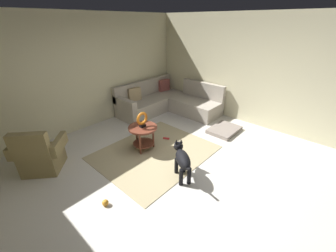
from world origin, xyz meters
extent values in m
cube|color=silver|center=(0.00, 0.00, -0.05)|extent=(6.00, 6.00, 0.10)
cube|color=beige|center=(0.00, 2.94, 1.35)|extent=(6.00, 0.12, 2.70)
cube|color=beige|center=(2.94, 0.00, 1.35)|extent=(0.12, 6.00, 2.70)
cube|color=tan|center=(0.15, 0.70, 0.01)|extent=(2.30, 1.90, 0.01)
cube|color=#B2A899|center=(1.73, 2.41, 0.21)|extent=(2.20, 0.85, 0.42)
cube|color=#B2A899|center=(1.73, 2.76, 0.65)|extent=(2.20, 0.14, 0.46)
cube|color=#B2A899|center=(2.41, 1.28, 0.21)|extent=(0.85, 1.40, 0.42)
cube|color=#B2A899|center=(2.76, 1.28, 0.65)|extent=(0.14, 1.40, 0.46)
cube|color=#B2A899|center=(0.71, 2.41, 0.53)|extent=(0.16, 0.85, 0.22)
cube|color=#994C47|center=(2.48, 2.61, 0.59)|extent=(0.40, 0.19, 0.38)
cube|color=tan|center=(1.23, 2.61, 0.59)|extent=(0.40, 0.21, 0.39)
cube|color=olive|center=(-1.60, 1.86, 0.20)|extent=(0.85, 0.85, 0.40)
cube|color=olive|center=(-1.77, 1.67, 0.64)|extent=(0.54, 0.50, 0.48)
cube|color=olive|center=(-1.87, 2.09, 0.51)|extent=(0.47, 0.52, 0.22)
cube|color=olive|center=(-1.34, 1.63, 0.51)|extent=(0.47, 0.52, 0.22)
cylinder|color=brown|center=(0.09, 0.98, 0.52)|extent=(0.60, 0.60, 0.04)
cylinder|color=brown|center=(0.09, 0.98, 0.15)|extent=(0.45, 0.45, 0.02)
cylinder|color=brown|center=(0.09, 1.19, 0.25)|extent=(0.04, 0.04, 0.50)
cylinder|color=brown|center=(-0.10, 0.87, 0.25)|extent=(0.04, 0.04, 0.50)
cylinder|color=brown|center=(0.27, 0.87, 0.25)|extent=(0.04, 0.04, 0.50)
cube|color=black|center=(0.09, 0.98, 0.57)|extent=(0.12, 0.08, 0.05)
torus|color=orange|center=(0.09, 0.98, 0.73)|extent=(0.28, 0.06, 0.28)
cube|color=gray|center=(1.98, 0.08, 0.04)|extent=(0.80, 0.60, 0.09)
cylinder|color=black|center=(-0.05, -0.06, 0.16)|extent=(0.07, 0.07, 0.32)
cylinder|color=black|center=(0.06, -0.14, 0.16)|extent=(0.07, 0.07, 0.32)
cylinder|color=black|center=(-0.24, -0.31, 0.16)|extent=(0.07, 0.07, 0.32)
cylinder|color=black|center=(-0.12, -0.40, 0.16)|extent=(0.07, 0.07, 0.32)
ellipsoid|color=black|center=(-0.09, -0.23, 0.40)|extent=(0.48, 0.55, 0.24)
sphere|color=black|center=(0.09, 0.02, 0.48)|extent=(0.17, 0.17, 0.17)
ellipsoid|color=black|center=(0.13, 0.08, 0.46)|extent=(0.13, 0.14, 0.07)
cone|color=black|center=(0.04, 0.03, 0.59)|extent=(0.06, 0.06, 0.07)
cone|color=black|center=(0.12, -0.02, 0.59)|extent=(0.06, 0.06, 0.07)
cylinder|color=black|center=(-0.27, -0.48, 0.44)|extent=(0.15, 0.18, 0.16)
sphere|color=orange|center=(-1.35, 0.25, 0.05)|extent=(0.10, 0.10, 0.10)
cylinder|color=red|center=(0.71, 0.89, 0.03)|extent=(0.11, 0.15, 0.05)
camera|label=1|loc=(-2.39, -1.97, 2.50)|focal=22.29mm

